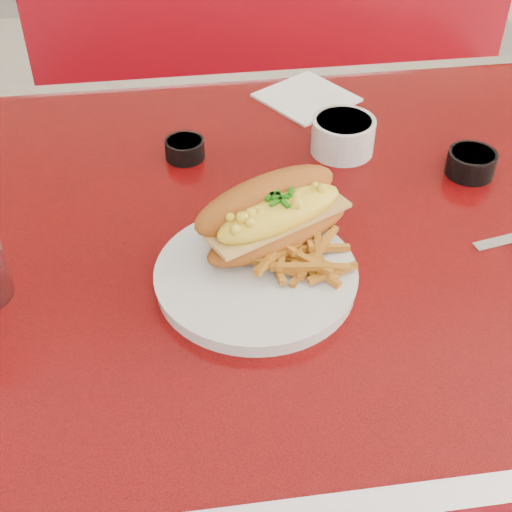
{
  "coord_description": "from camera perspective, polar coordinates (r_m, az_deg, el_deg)",
  "views": [
    {
      "loc": [
        -0.28,
        -0.7,
        1.33
      ],
      "look_at": [
        -0.2,
        -0.11,
        0.81
      ],
      "focal_mm": 50.0,
      "sensor_mm": 36.0,
      "label": 1
    }
  ],
  "objects": [
    {
      "name": "booth_bench_far",
      "position": [
        1.86,
        2.12,
        6.66
      ],
      "size": [
        1.2,
        0.51,
        0.9
      ],
      "color": "maroon",
      "rests_on": "ground"
    },
    {
      "name": "sauce_cup_right",
      "position": [
        1.03,
        16.85,
        7.21
      ],
      "size": [
        0.07,
        0.07,
        0.03
      ],
      "rotation": [
        0.0,
        0.0,
        -0.04
      ],
      "color": "black",
      "rests_on": "diner_table"
    },
    {
      "name": "dinner_plate",
      "position": [
        0.82,
        -0.0,
        -1.63
      ],
      "size": [
        0.3,
        0.3,
        0.02
      ],
      "rotation": [
        0.0,
        0.0,
        -0.36
      ],
      "color": "silver",
      "rests_on": "diner_table"
    },
    {
      "name": "mac_hoagie",
      "position": [
        0.83,
        1.49,
        3.33
      ],
      "size": [
        0.22,
        0.17,
        0.09
      ],
      "rotation": [
        0.0,
        0.0,
        0.46
      ],
      "color": "#AB591B",
      "rests_on": "dinner_plate"
    },
    {
      "name": "gravy_ramekin",
      "position": [
        1.04,
        6.96,
        9.63
      ],
      "size": [
        0.12,
        0.12,
        0.05
      ],
      "rotation": [
        0.0,
        0.0,
        0.43
      ],
      "color": "silver",
      "rests_on": "diner_table"
    },
    {
      "name": "sauce_cup_left",
      "position": [
        1.03,
        -5.72,
        8.59
      ],
      "size": [
        0.06,
        0.06,
        0.03
      ],
      "rotation": [
        0.0,
        0.0,
        0.02
      ],
      "color": "black",
      "rests_on": "diner_table"
    },
    {
      "name": "fries_pile",
      "position": [
        0.82,
        3.63,
        0.55
      ],
      "size": [
        0.12,
        0.11,
        0.03
      ],
      "primitive_type": null,
      "rotation": [
        0.0,
        0.0,
        -0.29
      ],
      "color": "orange",
      "rests_on": "dinner_plate"
    },
    {
      "name": "paper_napkin",
      "position": [
        1.18,
        4.06,
        12.54
      ],
      "size": [
        0.18,
        0.18,
        0.0
      ],
      "primitive_type": "cube",
      "rotation": [
        0.0,
        0.0,
        0.56
      ],
      "color": "white",
      "rests_on": "diner_table"
    },
    {
      "name": "fork",
      "position": [
        0.85,
        2.9,
        0.86
      ],
      "size": [
        0.03,
        0.13,
        0.0
      ],
      "rotation": [
        0.0,
        0.0,
        1.72
      ],
      "color": "silver",
      "rests_on": "dinner_plate"
    },
    {
      "name": "diner_table",
      "position": [
        1.05,
        10.0,
        -3.55
      ],
      "size": [
        1.23,
        0.83,
        0.77
      ],
      "color": "red",
      "rests_on": "ground"
    }
  ]
}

